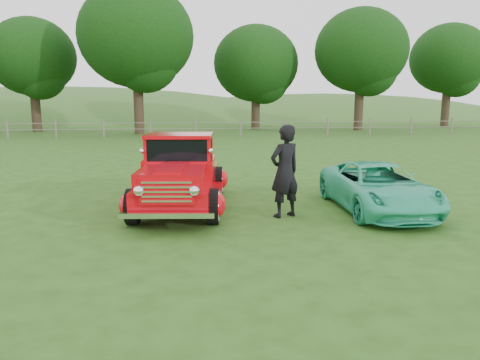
{
  "coord_description": "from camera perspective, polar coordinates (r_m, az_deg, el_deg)",
  "views": [
    {
      "loc": [
        -0.46,
        -9.33,
        2.63
      ],
      "look_at": [
        0.69,
        1.2,
        0.74
      ],
      "focal_mm": 35.0,
      "sensor_mm": 36.0,
      "label": 1
    }
  ],
  "objects": [
    {
      "name": "fence_line",
      "position": [
        31.4,
        -5.39,
        6.36
      ],
      "size": [
        48.0,
        0.12,
        1.2
      ],
      "color": "#686057",
      "rests_on": "ground"
    },
    {
      "name": "red_pickup",
      "position": [
        11.23,
        -7.25,
        0.63
      ],
      "size": [
        2.58,
        5.13,
        1.78
      ],
      "rotation": [
        0.0,
        0.0,
        -0.1
      ],
      "color": "black",
      "rests_on": "ground"
    },
    {
      "name": "teal_sedan",
      "position": [
        11.32,
        16.47,
        -0.87
      ],
      "size": [
        1.86,
        4.01,
        1.11
      ],
      "primitive_type": "imported",
      "rotation": [
        0.0,
        0.0,
        -0.0
      ],
      "color": "#2FBF90",
      "rests_on": "ground"
    },
    {
      "name": "man",
      "position": [
        10.27,
        5.48,
        1.06
      ],
      "size": [
        0.89,
        0.77,
        2.04
      ],
      "primitive_type": "imported",
      "rotation": [
        0.0,
        0.0,
        3.6
      ],
      "color": "black",
      "rests_on": "ground"
    },
    {
      "name": "distant_hills",
      "position": [
        69.27,
        -9.2,
        4.03
      ],
      "size": [
        116.0,
        60.0,
        18.0
      ],
      "color": "#385F23",
      "rests_on": "ground"
    },
    {
      "name": "ground",
      "position": [
        9.71,
        -3.29,
        -5.62
      ],
      "size": [
        140.0,
        140.0,
        0.0
      ],
      "primitive_type": "plane",
      "color": "#244713",
      "rests_on": "ground"
    },
    {
      "name": "tree_near_east",
      "position": [
        38.81,
        1.95,
        13.97
      ],
      "size": [
        6.8,
        6.8,
        8.33
      ],
      "color": "#322319",
      "rests_on": "ground"
    },
    {
      "name": "tree_mid_east",
      "position": [
        38.91,
        14.56,
        15.02
      ],
      "size": [
        7.2,
        7.2,
        9.44
      ],
      "color": "#322319",
      "rests_on": "ground"
    },
    {
      "name": "tree_far_east",
      "position": [
        45.41,
        24.14,
        13.33
      ],
      "size": [
        6.6,
        6.6,
        8.86
      ],
      "color": "#322319",
      "rests_on": "ground"
    },
    {
      "name": "tree_mid_west",
      "position": [
        39.19,
        -24.03,
        13.53
      ],
      "size": [
        6.4,
        6.4,
        8.46
      ],
      "color": "#322319",
      "rests_on": "ground"
    },
    {
      "name": "tree_near_west",
      "position": [
        34.77,
        -12.55,
        16.76
      ],
      "size": [
        8.0,
        8.0,
        10.42
      ],
      "color": "#322319",
      "rests_on": "ground"
    }
  ]
}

